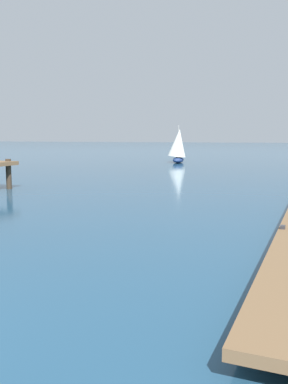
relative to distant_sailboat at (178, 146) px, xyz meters
name	(u,v)px	position (x,y,z in m)	size (l,w,h in m)	color
distant_sailboat	(178,146)	(0.00, 0.00, 0.00)	(2.49, 3.91, 3.94)	navy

